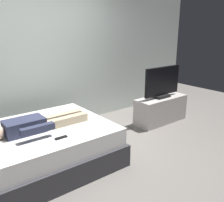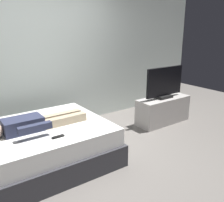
{
  "view_description": "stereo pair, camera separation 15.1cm",
  "coord_description": "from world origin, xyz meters",
  "px_view_note": "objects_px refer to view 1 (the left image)",
  "views": [
    {
      "loc": [
        -1.75,
        -2.56,
        1.81
      ],
      "look_at": [
        0.56,
        0.38,
        0.69
      ],
      "focal_mm": 39.98,
      "sensor_mm": 36.0,
      "label": 1
    },
    {
      "loc": [
        -1.62,
        -2.65,
        1.81
      ],
      "look_at": [
        0.56,
        0.38,
        0.69
      ],
      "focal_mm": 39.98,
      "sensor_mm": 36.0,
      "label": 2
    }
  ],
  "objects_px": {
    "person": "(35,125)",
    "tv": "(162,83)",
    "remote": "(61,138)",
    "tv_stand": "(161,110)",
    "bed": "(34,150)"
  },
  "relations": [
    {
      "from": "person",
      "to": "tv",
      "type": "distance_m",
      "value": 2.57
    },
    {
      "from": "bed",
      "to": "person",
      "type": "xyz_separation_m",
      "value": [
        0.03,
        -0.04,
        0.36
      ]
    },
    {
      "from": "bed",
      "to": "person",
      "type": "distance_m",
      "value": 0.36
    },
    {
      "from": "bed",
      "to": "remote",
      "type": "distance_m",
      "value": 0.56
    },
    {
      "from": "tv_stand",
      "to": "tv",
      "type": "xyz_separation_m",
      "value": [
        0.0,
        -0.0,
        0.53
      ]
    },
    {
      "from": "bed",
      "to": "person",
      "type": "relative_size",
      "value": 1.63
    },
    {
      "from": "person",
      "to": "remote",
      "type": "relative_size",
      "value": 8.4
    },
    {
      "from": "tv_stand",
      "to": "tv",
      "type": "height_order",
      "value": "tv"
    },
    {
      "from": "bed",
      "to": "tv_stand",
      "type": "height_order",
      "value": "bed"
    },
    {
      "from": "tv",
      "to": "person",
      "type": "bearing_deg",
      "value": -176.69
    },
    {
      "from": "tv_stand",
      "to": "remote",
      "type": "bearing_deg",
      "value": -167.08
    },
    {
      "from": "tv_stand",
      "to": "person",
      "type": "bearing_deg",
      "value": -176.69
    },
    {
      "from": "tv",
      "to": "remote",
      "type": "bearing_deg",
      "value": -167.08
    },
    {
      "from": "person",
      "to": "remote",
      "type": "bearing_deg",
      "value": -69.53
    },
    {
      "from": "bed",
      "to": "tv_stand",
      "type": "bearing_deg",
      "value": 2.37
    }
  ]
}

